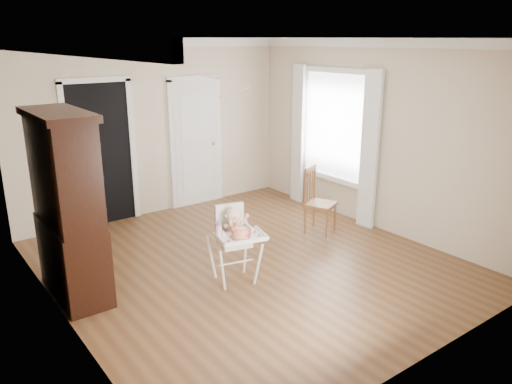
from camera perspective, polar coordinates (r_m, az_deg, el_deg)
floor at (r=6.33m, az=-0.70°, el=-8.09°), size 5.00×5.00×0.00m
ceiling at (r=5.72m, az=-0.80°, el=17.17°), size 5.00×5.00×0.00m
wall_back at (r=8.00m, az=-11.41°, el=7.11°), size 4.50×0.00×4.50m
wall_left at (r=4.95m, az=-22.31°, el=0.04°), size 0.00×5.00×5.00m
wall_right at (r=7.40m, az=13.58°, el=6.17°), size 0.00×5.00×5.00m
crown_molding at (r=5.72m, az=-0.80°, el=16.57°), size 4.50×5.00×0.12m
doorway at (r=7.70m, az=-17.30°, el=4.45°), size 1.06×0.05×2.22m
closet_door at (r=8.36m, az=-6.87°, el=5.47°), size 0.96×0.09×2.13m
window_right at (r=7.89m, az=8.75°, el=6.64°), size 0.13×1.84×2.30m
high_chair at (r=5.66m, az=-2.50°, el=-4.99°), size 0.65×0.75×0.92m
baby at (r=5.63m, az=-2.59°, el=-3.75°), size 0.25×0.23×0.38m
cake at (r=5.40m, az=-1.83°, el=-4.68°), size 0.23×0.23×0.11m
sippy_cup at (r=5.45m, az=-4.32°, el=-4.20°), size 0.08×0.08×0.19m
china_cabinet at (r=5.58m, az=-20.69°, el=-1.59°), size 0.53×1.19×2.02m
dining_chair at (r=7.23m, az=7.18°, el=-1.18°), size 0.51×0.51×0.95m
streamer at (r=6.64m, az=-5.31°, el=12.98°), size 0.35×0.38×0.15m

